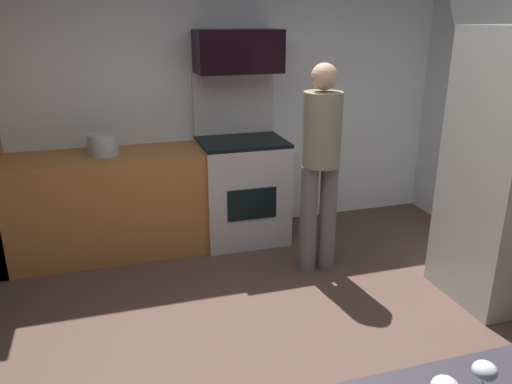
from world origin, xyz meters
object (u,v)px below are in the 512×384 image
person_cook (321,160)px  wine_glass_extra (484,373)px  oven_range (242,185)px  stock_pot (103,144)px  microwave (238,51)px

person_cook → wine_glass_extra: 2.53m
oven_range → person_cook: size_ratio=0.91×
wine_glass_extra → stock_pot: 3.44m
oven_range → wine_glass_extra: 3.31m
microwave → person_cook: microwave is taller
oven_range → person_cook: person_cook is taller
oven_range → person_cook: (0.42, -0.81, 0.43)m
microwave → wine_glass_extra: size_ratio=5.22×
oven_range → microwave: size_ratio=2.06×
oven_range → wine_glass_extra: size_ratio=10.77×
microwave → person_cook: 1.25m
person_cook → microwave: bearing=115.0°
wine_glass_extra → oven_range: bearing=87.4°
person_cook → wine_glass_extra: (-0.57, -2.46, 0.06)m
microwave → stock_pot: size_ratio=2.94×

